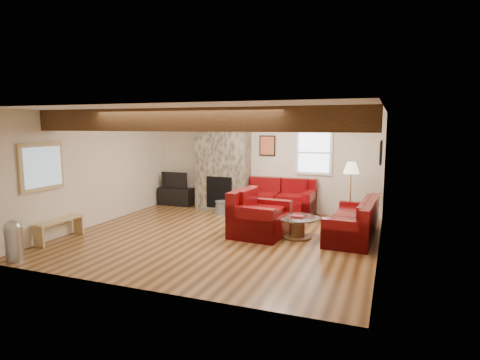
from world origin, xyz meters
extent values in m
plane|color=#503015|center=(0.00, 0.00, 0.00)|extent=(8.00, 8.00, 0.00)
plane|color=white|center=(0.00, 0.00, 2.50)|extent=(8.00, 8.00, 0.00)
plane|color=beige|center=(0.00, 2.75, 1.25)|extent=(8.00, 0.00, 8.00)
plane|color=beige|center=(0.00, -2.75, 1.25)|extent=(8.00, 0.00, 8.00)
plane|color=beige|center=(-3.00, 0.00, 1.25)|extent=(0.00, 7.50, 7.50)
plane|color=beige|center=(3.00, 0.00, 1.25)|extent=(0.00, 7.50, 7.50)
cube|color=#33200F|center=(0.00, -1.25, 2.31)|extent=(6.00, 0.36, 0.38)
cube|color=#353129|center=(-1.00, 2.50, 1.25)|extent=(1.40, 0.50, 2.50)
cube|color=black|center=(-1.00, 2.25, 0.45)|extent=(0.70, 0.06, 0.90)
cube|color=#353129|center=(-1.00, 2.20, 0.04)|extent=(1.00, 0.25, 0.08)
cylinder|color=#482E17|center=(1.46, 0.50, 0.02)|extent=(0.58, 0.58, 0.04)
cylinder|color=#482E17|center=(1.46, 0.50, 0.19)|extent=(0.31, 0.31, 0.38)
cylinder|color=white|center=(1.46, 0.50, 0.41)|extent=(0.86, 0.86, 0.02)
cube|color=maroon|center=(1.46, 0.50, 0.44)|extent=(0.24, 0.17, 0.03)
cube|color=black|center=(-2.45, 2.53, 0.24)|extent=(0.97, 0.39, 0.49)
imported|color=black|center=(-2.45, 2.53, 0.71)|extent=(0.78, 0.10, 0.45)
cylinder|color=#B19449|center=(2.32, 1.98, 0.01)|extent=(0.25, 0.25, 0.03)
cylinder|color=#B19449|center=(2.32, 1.98, 0.63)|extent=(0.03, 0.03, 1.27)
cone|color=beige|center=(2.32, 1.98, 1.29)|extent=(0.36, 0.36, 0.25)
camera|label=1|loc=(3.15, -7.14, 2.23)|focal=30.00mm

